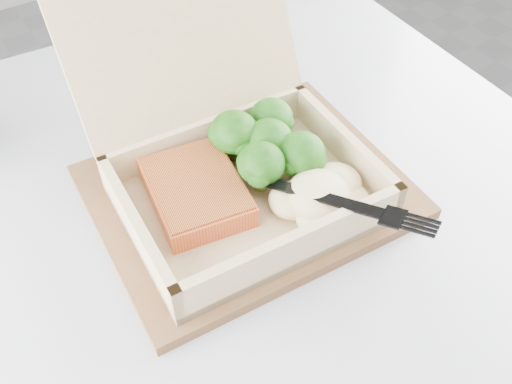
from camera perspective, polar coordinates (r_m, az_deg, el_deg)
floor at (r=1.38m, az=16.90°, el=-14.27°), size 4.00×4.00×0.00m
cafe_table at (r=0.75m, az=-1.67°, el=-10.32°), size 0.82×0.82×0.72m
serving_tray at (r=0.61m, az=-0.84°, el=0.06°), size 0.33×0.27×0.01m
takeout_container at (r=0.58m, az=-3.17°, el=5.34°), size 0.26×0.29×0.21m
salmon_fillet at (r=0.57m, az=-6.02°, el=0.05°), size 0.10×0.13×0.02m
broccoli_pile at (r=0.60m, az=1.30°, el=4.61°), size 0.13×0.13×0.05m
mashed_potatoes at (r=0.56m, az=6.27°, el=-0.30°), size 0.11×0.09×0.04m
plastic_fork at (r=0.54m, az=4.42°, el=0.38°), size 0.09×0.16×0.02m
receipt at (r=0.73m, az=-6.06°, el=8.94°), size 0.08×0.14×0.00m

